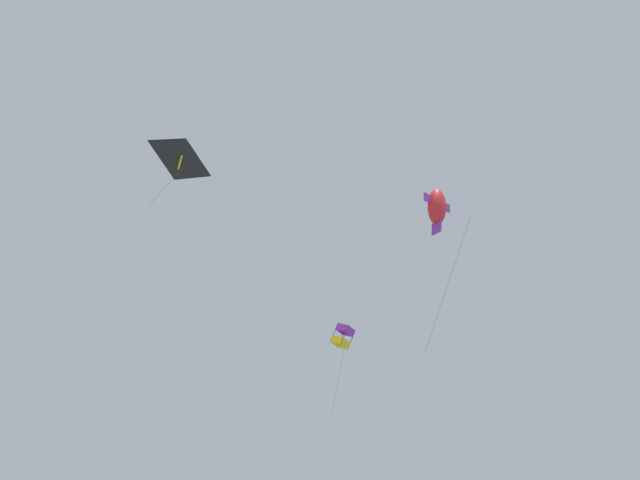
% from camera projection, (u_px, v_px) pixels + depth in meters
% --- Properties ---
extents(kite_fish_near_left, '(2.79, 2.33, 9.95)m').
position_uv_depth(kite_fish_near_left, '(437.00, 207.00, 36.52)').
color(kite_fish_near_left, red).
extents(kite_delta_highest, '(2.81, 1.70, 4.40)m').
position_uv_depth(kite_delta_highest, '(179.00, 160.00, 37.73)').
color(kite_delta_highest, black).
extents(kite_box_low_drifter, '(1.56, 1.61, 6.06)m').
position_uv_depth(kite_box_low_drifter, '(343.00, 336.00, 44.25)').
color(kite_box_low_drifter, purple).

